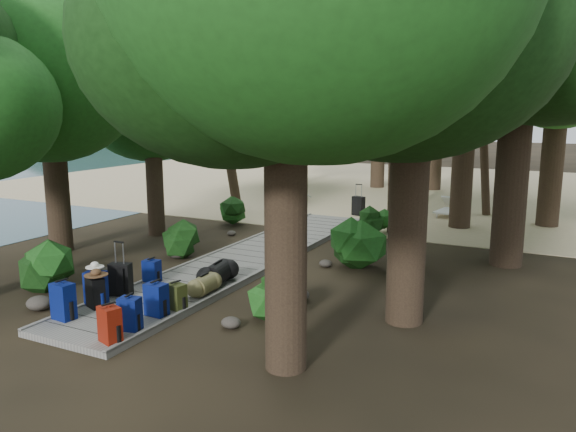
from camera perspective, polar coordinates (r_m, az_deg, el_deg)
The scene contains 50 objects.
ground at distance 13.64m, azimuth -6.20°, elevation -5.50°, with size 120.00×120.00×0.00m, color #332819.
sand_beach at distance 28.17m, azimuth 11.66°, elevation 2.82°, with size 40.00×22.00×0.02m, color tan.
water_bay at distance 53.30m, azimuth -20.91°, elevation 6.01°, with size 50.00×60.00×0.02m, color #2B4D59.
distant_hill at distance 75.60m, azimuth -12.17°, elevation 7.68°, with size 32.00×16.00×12.00m, color black.
boardwalk at distance 14.45m, azimuth -4.06°, elevation -4.29°, with size 2.00×12.00×0.12m, color gray.
backpack_left_a at distance 10.86m, azimuth -21.88°, elevation -7.85°, with size 0.39×0.27×0.74m, color navy, non-canonical shape.
backpack_left_b at distance 11.29m, azimuth -18.99°, elevation -7.21°, with size 0.35×0.25×0.64m, color black, non-canonical shape.
backpack_left_c at distance 11.47m, azimuth -18.94°, elevation -6.74°, with size 0.38×0.27×0.71m, color navy, non-canonical shape.
backpack_left_d at distance 12.60m, azimuth -13.67°, elevation -5.32°, with size 0.35×0.25×0.53m, color navy, non-canonical shape.
backpack_right_a at distance 9.60m, azimuth -17.66°, elevation -10.27°, with size 0.37×0.26×0.66m, color maroon, non-canonical shape.
backpack_right_b at distance 10.00m, azimuth -15.76°, elevation -9.37°, with size 0.35×0.25×0.64m, color navy, non-canonical shape.
backpack_right_c at distance 10.57m, azimuth -13.25°, elevation -8.08°, with size 0.39×0.27×0.66m, color navy, non-canonical shape.
backpack_right_d at distance 10.82m, azimuth -11.29°, elevation -7.88°, with size 0.35×0.25×0.54m, color #393D17, non-canonical shape.
duffel_right_khaki at distance 11.59m, azimuth -8.48°, elevation -6.91°, with size 0.39×0.58×0.39m, color olive, non-canonical shape.
duffel_right_black at distance 12.22m, azimuth -7.12°, elevation -5.77°, with size 0.46×0.73×0.46m, color black, non-canonical shape.
suitcase_on_boardwalk at distance 11.83m, azimuth -16.62°, elevation -6.19°, with size 0.43×0.24×0.66m, color black, non-canonical shape.
lone_suitcase_on_sand at distance 20.49m, azimuth 7.16°, elevation 1.03°, with size 0.44×0.25×0.69m, color black, non-canonical shape.
hat_brown at distance 11.14m, azimuth -18.94°, elevation -5.38°, with size 0.44×0.44×0.13m, color #51351E, non-canonical shape.
hat_white at distance 11.43m, azimuth -19.05°, elevation -4.66°, with size 0.35×0.35×0.12m, color silver, non-canonical shape.
kayak at distance 23.33m, azimuth 1.05°, elevation 1.86°, with size 0.74×3.37×0.34m, color red.
sun_lounger at distance 20.98m, azimuth 15.91°, elevation 0.85°, with size 0.64×1.97×0.64m, color silver, non-canonical shape.
tree_right_a at distance 7.88m, azimuth -0.23°, elevation 15.25°, with size 5.31×5.31×8.86m, color black, non-canonical shape.
tree_right_b at distance 10.01m, azimuth 12.77°, elevation 16.59°, with size 5.45×5.45×9.74m, color black, non-canonical shape.
tree_right_c at distance 13.67m, azimuth 12.83°, elevation 12.03°, with size 4.82×4.82×8.34m, color black, non-canonical shape.
tree_right_d at distance 14.67m, azimuth 22.74°, elevation 16.94°, with size 6.10×6.10×11.18m, color black, non-canonical shape.
tree_right_e at distance 18.89m, azimuth 17.83°, elevation 13.65°, with size 5.46×5.46×9.84m, color black, non-canonical shape.
tree_right_f at distance 20.18m, azimuth 25.94°, elevation 13.29°, with size 5.67×5.67×10.12m, color black, non-canonical shape.
tree_left_b at distance 16.21m, azimuth -23.13°, elevation 12.37°, with size 5.00×5.00×8.99m, color black, non-canonical shape.
tree_left_c at distance 17.40m, azimuth -13.68°, elevation 10.05°, with size 4.23×4.23×7.35m, color black, non-canonical shape.
tree_back_a at distance 27.88m, azimuth 9.32°, elevation 12.76°, with size 5.58×5.58×9.67m, color black, non-canonical shape.
tree_back_b at distance 27.70m, azimuth 15.00°, elevation 13.58°, with size 5.97×5.97×10.66m, color black, non-canonical shape.
tree_back_c at distance 26.52m, azimuth 22.35°, elevation 12.46°, with size 5.49×5.49×9.89m, color black, non-canonical shape.
tree_back_d at distance 28.33m, azimuth 0.52°, elevation 11.85°, with size 5.19×5.19×8.66m, color black, non-canonical shape.
palm_right_a at distance 17.65m, azimuth 11.54°, elevation 9.89°, with size 4.22×4.22×7.20m, color #173B10, non-canonical shape.
palm_right_b at distance 21.63m, azimuth 20.19°, elevation 10.50°, with size 4.08×4.08×7.89m, color #173B10, non-canonical shape.
palm_right_c at distance 24.05m, azimuth 14.60°, elevation 9.24°, with size 4.15×4.15×6.60m, color #173B10, non-canonical shape.
palm_left_a at distance 20.79m, azimuth -6.04°, elevation 10.95°, with size 4.89×4.89×7.78m, color #173B10, non-canonical shape.
rock_left_a at distance 11.96m, azimuth -23.97°, elevation -8.09°, with size 0.50×0.45×0.27m, color #4C473F, non-canonical shape.
rock_left_b at distance 13.78m, azimuth -18.34°, elevation -5.37°, with size 0.40×0.36×0.22m, color #4C473F, non-canonical shape.
rock_left_c at distance 14.88m, azimuth -11.12°, elevation -3.62°, with size 0.59×0.53×0.33m, color #4C473F, non-canonical shape.
rock_left_d at distance 17.29m, azimuth -5.75°, elevation -1.74°, with size 0.28×0.25×0.15m, color #4C473F, non-canonical shape.
rock_right_a at distance 10.16m, azimuth -5.81°, elevation -10.72°, with size 0.36×0.32×0.20m, color #4C473F, non-canonical shape.
rock_right_b at distance 11.48m, azimuth 1.11°, elevation -7.99°, with size 0.44×0.39×0.24m, color #4C473F, non-canonical shape.
rock_right_c at distance 13.86m, azimuth 3.85°, elevation -4.82°, with size 0.32×0.29×0.18m, color #4C473F, non-canonical shape.
shrub_left_a at distance 13.01m, azimuth -23.26°, elevation -4.76°, with size 1.16×1.16×1.05m, color #1A4C16, non-canonical shape.
shrub_left_b at distance 15.00m, azimuth -10.77°, elevation -2.42°, with size 0.97×0.97×0.87m, color #1A4C16, non-canonical shape.
shrub_left_c at distance 18.77m, azimuth -5.71°, elevation 0.60°, with size 1.13×1.13×1.02m, color #1A4C16, non-canonical shape.
shrub_right_a at distance 10.50m, azimuth -1.23°, elevation -7.91°, with size 0.99×0.99×0.89m, color #1A4C16, non-canonical shape.
shrub_right_b at distance 13.72m, azimuth 6.74°, elevation -2.67°, with size 1.41×1.41×1.27m, color #1A4C16, non-canonical shape.
shrub_right_c at distance 17.63m, azimuth 9.03°, elevation -0.44°, with size 0.93×0.93×0.84m, color #1A4C16, non-canonical shape.
Camera 1 is at (7.13, -10.99, 3.82)m, focal length 35.00 mm.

